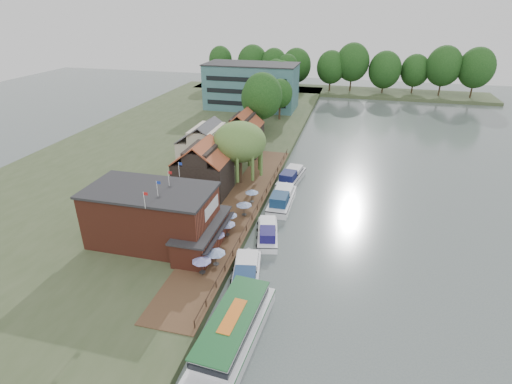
% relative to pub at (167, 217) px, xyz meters
% --- Properties ---
extents(ground, '(260.00, 260.00, 0.00)m').
position_rel_pub_xyz_m(ground, '(14.00, 1.00, -4.65)').
color(ground, '#4B5755').
rests_on(ground, ground).
extents(land_bank, '(50.00, 140.00, 1.00)m').
position_rel_pub_xyz_m(land_bank, '(-16.00, 36.00, -4.15)').
color(land_bank, '#384728').
rests_on(land_bank, ground).
extents(quay_deck, '(6.00, 50.00, 0.10)m').
position_rel_pub_xyz_m(quay_deck, '(6.00, 11.00, -3.60)').
color(quay_deck, '#47301E').
rests_on(quay_deck, land_bank).
extents(quay_rail, '(0.20, 49.00, 1.00)m').
position_rel_pub_xyz_m(quay_rail, '(8.70, 11.50, -3.15)').
color(quay_rail, black).
rests_on(quay_rail, land_bank).
extents(pub, '(20.00, 11.00, 7.30)m').
position_rel_pub_xyz_m(pub, '(0.00, 0.00, 0.00)').
color(pub, maroon).
rests_on(pub, land_bank).
extents(hotel_block, '(25.40, 12.40, 12.30)m').
position_rel_pub_xyz_m(hotel_block, '(-8.00, 71.00, 2.50)').
color(hotel_block, '#38666B').
rests_on(hotel_block, land_bank).
extents(cottage_a, '(8.60, 7.60, 8.50)m').
position_rel_pub_xyz_m(cottage_a, '(-1.00, 15.00, 0.60)').
color(cottage_a, black).
rests_on(cottage_a, land_bank).
extents(cottage_b, '(9.60, 8.60, 8.50)m').
position_rel_pub_xyz_m(cottage_b, '(-4.00, 25.00, 0.60)').
color(cottage_b, beige).
rests_on(cottage_b, land_bank).
extents(cottage_c, '(7.60, 7.60, 8.50)m').
position_rel_pub_xyz_m(cottage_c, '(0.00, 34.00, 0.60)').
color(cottage_c, black).
rests_on(cottage_c, land_bank).
extents(willow, '(8.60, 8.60, 10.43)m').
position_rel_pub_xyz_m(willow, '(3.50, 20.00, 1.56)').
color(willow, '#476B2D').
rests_on(willow, land_bank).
extents(umbrella_0, '(2.18, 2.18, 2.38)m').
position_rel_pub_xyz_m(umbrella_0, '(6.50, -5.29, -2.36)').
color(umbrella_0, navy).
rests_on(umbrella_0, quay_deck).
extents(umbrella_1, '(2.32, 2.32, 2.38)m').
position_rel_pub_xyz_m(umbrella_1, '(7.46, -3.47, -2.36)').
color(umbrella_1, navy).
rests_on(umbrella_1, quay_deck).
extents(umbrella_2, '(2.28, 2.28, 2.38)m').
position_rel_pub_xyz_m(umbrella_2, '(6.19, 0.20, -2.36)').
color(umbrella_2, navy).
rests_on(umbrella_2, quay_deck).
extents(umbrella_3, '(2.27, 2.27, 2.38)m').
position_rel_pub_xyz_m(umbrella_3, '(6.69, 2.94, -2.36)').
color(umbrella_3, navy).
rests_on(umbrella_3, quay_deck).
extents(umbrella_4, '(2.11, 2.11, 2.38)m').
position_rel_pub_xyz_m(umbrella_4, '(6.32, 5.24, -2.36)').
color(umbrella_4, '#1C419B').
rests_on(umbrella_4, quay_deck).
extents(umbrella_5, '(2.25, 2.25, 2.38)m').
position_rel_pub_xyz_m(umbrella_5, '(7.38, 8.61, -2.36)').
color(umbrella_5, navy).
rests_on(umbrella_5, quay_deck).
extents(umbrella_6, '(2.02, 2.02, 2.38)m').
position_rel_pub_xyz_m(umbrella_6, '(7.42, 12.77, -2.36)').
color(umbrella_6, '#1C4C9B').
rests_on(umbrella_6, quay_deck).
extents(cruiser_0, '(5.18, 10.71, 2.51)m').
position_rel_pub_xyz_m(cruiser_0, '(11.12, -3.83, -3.40)').
color(cruiser_0, white).
rests_on(cruiser_0, ground).
extents(cruiser_1, '(4.83, 9.59, 2.19)m').
position_rel_pub_xyz_m(cruiser_1, '(11.44, 5.70, -3.55)').
color(cruiser_1, white).
rests_on(cruiser_1, ground).
extents(cruiser_2, '(3.53, 10.88, 2.68)m').
position_rel_pub_xyz_m(cruiser_2, '(11.46, 15.61, -3.31)').
color(cruiser_2, white).
rests_on(cruiser_2, ground).
extents(cruiser_3, '(4.61, 10.66, 2.52)m').
position_rel_pub_xyz_m(cruiser_3, '(11.40, 24.67, -3.39)').
color(cruiser_3, silver).
rests_on(cruiser_3, ground).
extents(tour_boat, '(5.43, 15.72, 3.38)m').
position_rel_pub_xyz_m(tour_boat, '(12.33, -13.64, -2.96)').
color(tour_boat, silver).
rests_on(tour_boat, ground).
extents(swan, '(0.44, 0.44, 0.44)m').
position_rel_pub_xyz_m(swan, '(12.81, -9.06, -4.43)').
color(swan, white).
rests_on(swan, ground).
extents(bank_tree_0, '(8.23, 8.23, 14.74)m').
position_rel_pub_xyz_m(bank_tree_0, '(2.13, 41.45, 3.72)').
color(bank_tree_0, '#143811').
rests_on(bank_tree_0, land_bank).
extents(bank_tree_1, '(8.62, 8.62, 12.47)m').
position_rel_pub_xyz_m(bank_tree_1, '(-0.54, 50.48, 2.58)').
color(bank_tree_1, '#143811').
rests_on(bank_tree_1, land_bank).
extents(bank_tree_2, '(6.31, 6.31, 10.26)m').
position_rel_pub_xyz_m(bank_tree_2, '(2.13, 60.86, 1.48)').
color(bank_tree_2, '#143811').
rests_on(bank_tree_2, land_bank).
extents(bank_tree_3, '(7.58, 7.58, 12.48)m').
position_rel_pub_xyz_m(bank_tree_3, '(-0.72, 77.40, 2.59)').
color(bank_tree_3, '#143811').
rests_on(bank_tree_3, land_bank).
extents(bank_tree_4, '(6.08, 6.08, 11.70)m').
position_rel_pub_xyz_m(bank_tree_4, '(-4.23, 86.62, 2.20)').
color(bank_tree_4, '#143811').
rests_on(bank_tree_4, land_bank).
extents(bank_tree_5, '(6.68, 6.68, 12.39)m').
position_rel_pub_xyz_m(bank_tree_5, '(-2.00, 94.24, 2.55)').
color(bank_tree_5, '#143811').
rests_on(bank_tree_5, land_bank).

